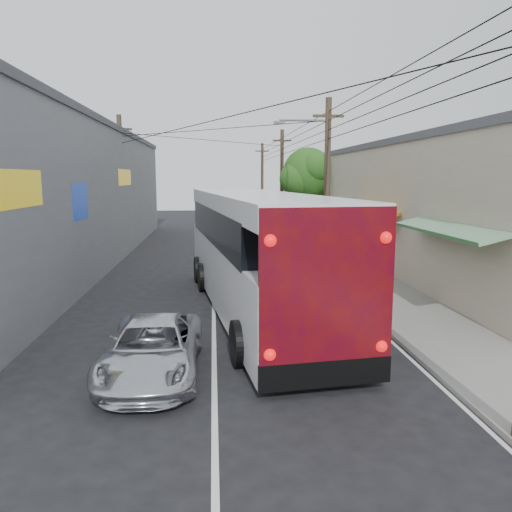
# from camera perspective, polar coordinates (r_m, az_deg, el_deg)

# --- Properties ---
(ground) EXTENTS (120.00, 120.00, 0.00)m
(ground) POSITION_cam_1_polar(r_m,az_deg,el_deg) (10.52, -4.76, -16.37)
(ground) COLOR black
(ground) RESTS_ON ground
(sidewalk) EXTENTS (3.00, 80.00, 0.12)m
(sidewalk) POSITION_cam_1_polar(r_m,az_deg,el_deg) (30.54, 7.38, 0.54)
(sidewalk) COLOR slate
(sidewalk) RESTS_ON ground
(building_right) EXTENTS (7.09, 40.00, 6.25)m
(building_right) POSITION_cam_1_polar(r_m,az_deg,el_deg) (33.39, 14.34, 6.38)
(building_right) COLOR #B6A590
(building_right) RESTS_ON ground
(building_left) EXTENTS (7.20, 36.00, 7.25)m
(building_left) POSITION_cam_1_polar(r_m,az_deg,el_deg) (28.81, -22.28, 6.63)
(building_left) COLOR gray
(building_left) RESTS_ON ground
(utility_poles) EXTENTS (11.80, 45.28, 8.00)m
(utility_poles) POSITION_cam_1_polar(r_m,az_deg,el_deg) (30.00, 1.02, 8.26)
(utility_poles) COLOR #473828
(utility_poles) RESTS_ON ground
(street_tree) EXTENTS (4.40, 4.00, 6.60)m
(street_tree) POSITION_cam_1_polar(r_m,az_deg,el_deg) (36.18, 6.07, 9.20)
(street_tree) COLOR #3F2B19
(street_tree) RESTS_ON ground
(coach_bus) EXTENTS (4.57, 14.06, 3.98)m
(coach_bus) POSITION_cam_1_polar(r_m,az_deg,el_deg) (16.72, -0.11, 0.60)
(coach_bus) COLOR white
(coach_bus) RESTS_ON ground
(jeepney) EXTENTS (2.16, 4.57, 1.26)m
(jeepney) POSITION_cam_1_polar(r_m,az_deg,el_deg) (11.81, -11.75, -10.33)
(jeepney) COLOR silver
(jeepney) RESTS_ON ground
(parked_suv) EXTENTS (2.93, 6.40, 1.82)m
(parked_suv) POSITION_cam_1_polar(r_m,az_deg,el_deg) (23.98, 4.20, 0.34)
(parked_suv) COLOR #94959B
(parked_suv) RESTS_ON ground
(parked_car_mid) EXTENTS (1.66, 3.90, 1.31)m
(parked_car_mid) POSITION_cam_1_polar(r_m,az_deg,el_deg) (35.22, 1.26, 2.71)
(parked_car_mid) COLOR #242428
(parked_car_mid) RESTS_ON ground
(parked_car_far) EXTENTS (1.78, 4.31, 1.39)m
(parked_car_far) POSITION_cam_1_polar(r_m,az_deg,el_deg) (39.77, 1.71, 3.48)
(parked_car_far) COLOR black
(parked_car_far) RESTS_ON ground
(pedestrian_near) EXTENTS (0.74, 0.59, 1.78)m
(pedestrian_near) POSITION_cam_1_polar(r_m,az_deg,el_deg) (23.85, 10.71, 0.41)
(pedestrian_near) COLOR pink
(pedestrian_near) RESTS_ON sidewalk
(pedestrian_far) EXTENTS (0.85, 0.67, 1.69)m
(pedestrian_far) POSITION_cam_1_polar(r_m,az_deg,el_deg) (26.86, 11.18, 1.24)
(pedestrian_far) COLOR #86A2C4
(pedestrian_far) RESTS_ON sidewalk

